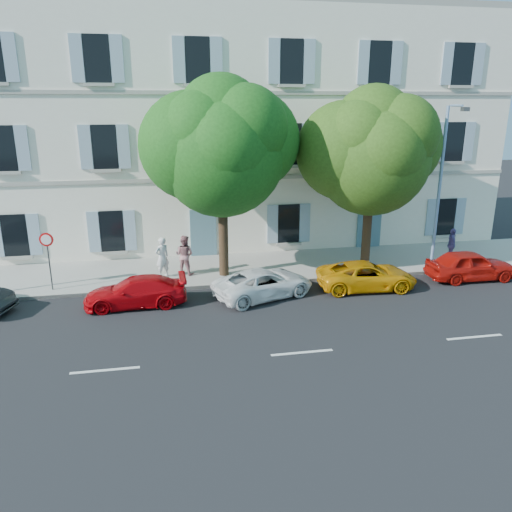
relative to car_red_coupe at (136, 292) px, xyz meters
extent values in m
plane|color=black|center=(5.30, -0.89, -0.57)|extent=(90.00, 90.00, 0.00)
cube|color=#A09E96|center=(5.30, 3.56, -0.49)|extent=(36.00, 4.50, 0.15)
cube|color=#9E998E|center=(5.30, 1.39, -0.49)|extent=(36.00, 0.16, 0.16)
cube|color=white|center=(5.30, 9.31, 5.43)|extent=(28.00, 7.00, 12.00)
imported|color=#B2050B|center=(0.00, 0.00, 0.00)|extent=(3.93, 1.66, 1.13)
imported|color=white|center=(5.04, 0.01, 0.01)|extent=(4.54, 3.21, 1.15)
imported|color=orange|center=(9.50, 0.13, 0.01)|extent=(4.25, 2.14, 1.15)
imported|color=#AE110A|center=(14.47, 0.39, 0.10)|extent=(3.90, 1.61, 1.32)
cylinder|color=#3A2819|center=(3.74, 2.60, 1.26)|extent=(0.42, 0.42, 3.36)
ellipsoid|color=#1E6018|center=(3.74, 2.60, 4.96)|extent=(5.37, 5.37, 5.91)
cylinder|color=#3A2819|center=(10.38, 2.49, 1.16)|extent=(0.42, 0.42, 3.16)
ellipsoid|color=#366018|center=(10.38, 2.49, 4.67)|extent=(5.13, 5.13, 5.64)
cylinder|color=#383A3D|center=(-3.47, 2.00, 0.61)|extent=(0.06, 0.06, 2.05)
cylinder|color=red|center=(-3.47, 1.98, 1.73)|extent=(0.56, 0.10, 0.56)
cylinder|color=#7293BF|center=(13.41, 1.83, 3.23)|extent=(0.15, 0.15, 7.28)
cylinder|color=#7293BF|center=(13.41, 1.19, 6.87)|extent=(0.33, 1.27, 0.09)
cube|color=#383A3D|center=(13.41, 0.55, 6.73)|extent=(0.30, 0.45, 0.16)
imported|color=silver|center=(1.05, 2.81, 0.48)|extent=(0.78, 0.70, 1.80)
imported|color=#AB6D72|center=(2.02, 2.99, 0.48)|extent=(1.09, 1.01, 1.80)
imported|color=#625093|center=(14.88, 2.64, 0.39)|extent=(0.67, 1.02, 1.61)
camera|label=1|loc=(1.31, -18.51, 6.96)|focal=35.00mm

